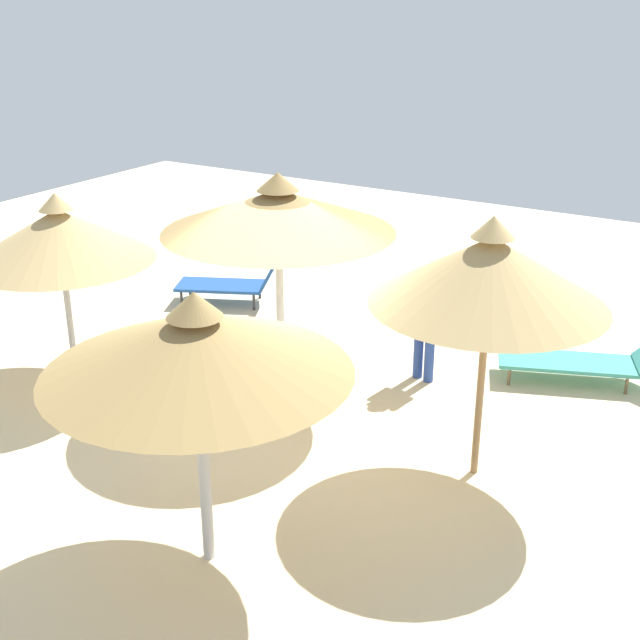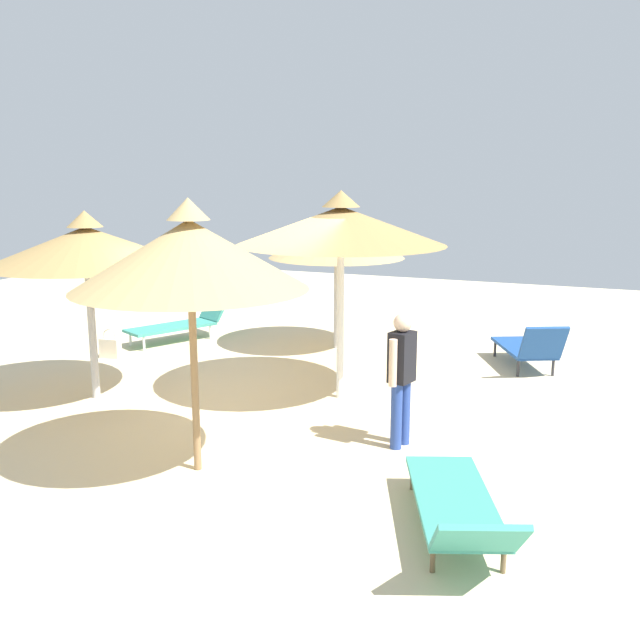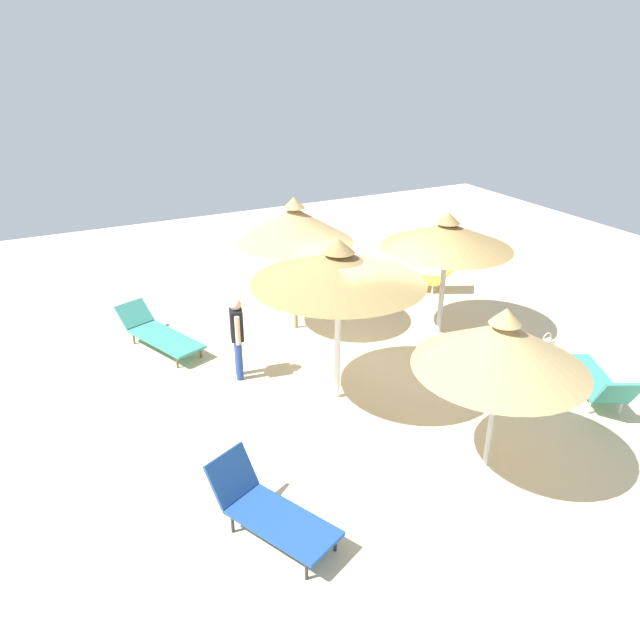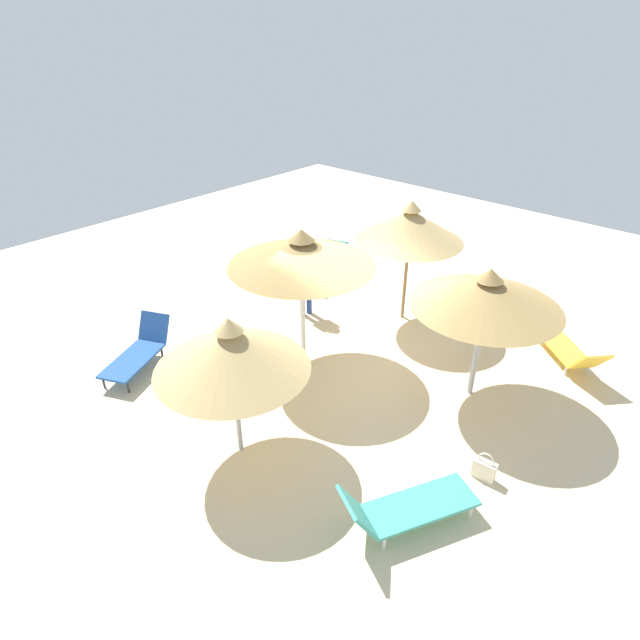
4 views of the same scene
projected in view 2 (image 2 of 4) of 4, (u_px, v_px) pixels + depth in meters
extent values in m
cube|color=beige|center=(255.00, 403.00, 9.72)|extent=(24.00, 24.00, 0.10)
cylinder|color=#B2B2B7|center=(92.00, 321.00, 9.57)|extent=(0.11, 0.11, 2.17)
cone|color=#997A47|center=(86.00, 246.00, 9.35)|extent=(2.63, 2.63, 0.51)
cone|color=#997A47|center=(84.00, 219.00, 9.28)|extent=(0.47, 0.47, 0.22)
cylinder|color=#B2B2B7|center=(336.00, 292.00, 12.36)|extent=(0.08, 0.08, 2.04)
cone|color=tan|center=(337.00, 238.00, 12.16)|extent=(2.38, 2.38, 0.67)
cone|color=tan|center=(337.00, 213.00, 12.07)|extent=(0.43, 0.43, 0.22)
cylinder|color=white|center=(340.00, 311.00, 9.55)|extent=(0.10, 0.10, 2.45)
cone|color=#997A47|center=(341.00, 226.00, 9.31)|extent=(2.83, 2.83, 0.51)
cone|color=#997A47|center=(341.00, 199.00, 9.24)|extent=(0.51, 0.51, 0.22)
cylinder|color=olive|center=(194.00, 367.00, 7.19)|extent=(0.08, 0.08, 2.25)
cone|color=tan|center=(190.00, 254.00, 6.95)|extent=(2.38, 2.38, 0.70)
cone|color=tan|center=(188.00, 209.00, 6.86)|extent=(0.43, 0.43, 0.22)
cube|color=#1E478C|center=(523.00, 348.00, 11.34)|extent=(1.19, 1.57, 0.05)
cylinder|color=#2D2D33|center=(495.00, 349.00, 11.94)|extent=(0.04, 0.04, 0.27)
cylinder|color=#2D2D33|center=(527.00, 348.00, 11.97)|extent=(0.04, 0.04, 0.27)
cylinder|color=#2D2D33|center=(518.00, 368.00, 10.77)|extent=(0.04, 0.04, 0.27)
cylinder|color=#2D2D33|center=(553.00, 367.00, 10.80)|extent=(0.04, 0.04, 0.27)
cube|color=#1E478C|center=(544.00, 343.00, 10.44)|extent=(0.73, 0.57, 0.56)
cube|color=teal|center=(171.00, 327.00, 12.90)|extent=(1.28, 1.74, 0.05)
cylinder|color=silver|center=(144.00, 344.00, 12.30)|extent=(0.04, 0.04, 0.26)
cylinder|color=silver|center=(130.00, 339.00, 12.68)|extent=(0.04, 0.04, 0.26)
cylinder|color=silver|center=(210.00, 332.00, 13.19)|extent=(0.04, 0.04, 0.26)
cylinder|color=silver|center=(196.00, 328.00, 13.57)|extent=(0.04, 0.04, 0.26)
cube|color=teal|center=(216.00, 305.00, 13.48)|extent=(0.72, 0.62, 0.56)
cube|color=teal|center=(453.00, 498.00, 6.17)|extent=(1.24, 1.87, 0.05)
cylinder|color=brown|center=(412.00, 478.00, 6.93)|extent=(0.04, 0.04, 0.24)
cylinder|color=brown|center=(468.00, 478.00, 6.92)|extent=(0.04, 0.04, 0.24)
cylinder|color=brown|center=(433.00, 558.00, 5.49)|extent=(0.04, 0.04, 0.24)
cylinder|color=brown|center=(504.00, 559.00, 5.47)|extent=(0.04, 0.04, 0.24)
cube|color=teal|center=(479.00, 538.00, 5.07)|extent=(0.77, 0.64, 0.42)
cylinder|color=navy|center=(405.00, 412.00, 8.04)|extent=(0.13, 0.13, 0.77)
cylinder|color=navy|center=(396.00, 416.00, 7.90)|extent=(0.13, 0.13, 0.77)
cube|color=black|center=(402.00, 357.00, 7.83)|extent=(0.29, 0.33, 0.58)
sphere|color=beige|center=(403.00, 323.00, 7.75)|extent=(0.21, 0.21, 0.21)
cylinder|color=beige|center=(410.00, 356.00, 7.99)|extent=(0.09, 0.09, 0.53)
cylinder|color=beige|center=(393.00, 363.00, 7.69)|extent=(0.09, 0.09, 0.53)
cube|color=beige|center=(110.00, 348.00, 11.84)|extent=(0.36, 0.18, 0.33)
torus|color=beige|center=(110.00, 336.00, 11.80)|extent=(0.25, 0.05, 0.25)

